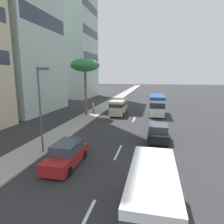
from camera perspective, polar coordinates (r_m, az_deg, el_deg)
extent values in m
plane|color=#2D2D30|center=(35.43, 7.67, 0.51)|extent=(198.00, 198.00, 0.00)
cube|color=#9E9B93|center=(36.63, -3.25, 1.04)|extent=(162.00, 2.95, 0.15)
cube|color=silver|center=(9.79, -8.16, -29.19)|extent=(3.20, 0.16, 0.01)
cube|color=silver|center=(16.53, 1.80, -11.51)|extent=(3.20, 0.16, 0.01)
cube|color=silver|center=(28.15, 6.39, -2.13)|extent=(3.20, 0.16, 0.01)
cube|color=white|center=(9.06, 11.60, -22.63)|extent=(5.23, 1.92, 2.25)
cube|color=#2D3842|center=(8.80, 11.73, -19.94)|extent=(5.24, 1.92, 0.54)
cylinder|color=black|center=(10.93, 6.39, -22.06)|extent=(0.72, 0.24, 0.72)
cylinder|color=black|center=(10.94, 16.70, -22.45)|extent=(0.72, 0.24, 0.72)
cube|color=black|center=(19.80, 13.18, -6.25)|extent=(4.24, 1.88, 0.78)
cube|color=#38424C|center=(19.40, 13.27, -4.42)|extent=(2.33, 1.73, 0.64)
cylinder|color=black|center=(21.13, 10.75, -5.77)|extent=(0.64, 0.22, 0.64)
cylinder|color=black|center=(21.16, 15.46, -5.95)|extent=(0.64, 0.22, 0.64)
cylinder|color=black|center=(18.62, 10.50, -8.04)|extent=(0.64, 0.22, 0.64)
cylinder|color=black|center=(18.66, 15.87, -8.24)|extent=(0.64, 0.22, 0.64)
cube|color=#A51E1E|center=(14.43, -13.14, -12.79)|extent=(4.37, 1.74, 0.79)
cube|color=#38424C|center=(14.34, -12.89, -9.82)|extent=(2.40, 1.60, 0.65)
cylinder|color=black|center=(13.12, -12.43, -16.49)|extent=(0.64, 0.22, 0.64)
cylinder|color=black|center=(13.82, -18.70, -15.35)|extent=(0.64, 0.22, 0.64)
cylinder|color=black|center=(15.38, -8.14, -12.11)|extent=(0.64, 0.22, 0.64)
cylinder|color=black|center=(15.98, -13.64, -11.41)|extent=(0.64, 0.22, 0.64)
cube|color=beige|center=(31.00, 1.95, 1.55)|extent=(5.15, 2.03, 2.19)
cube|color=#2D3842|center=(30.93, 1.95, 2.43)|extent=(5.16, 2.03, 0.53)
cylinder|color=black|center=(29.51, 3.23, -0.78)|extent=(0.72, 0.24, 0.72)
cylinder|color=black|center=(29.87, -0.42, -0.62)|extent=(0.72, 0.24, 0.72)
cylinder|color=black|center=(32.51, 4.10, 0.29)|extent=(0.72, 0.24, 0.72)
cylinder|color=black|center=(32.84, 0.77, 0.43)|extent=(0.72, 0.24, 0.72)
cube|color=silver|center=(31.46, 12.96, 1.69)|extent=(6.03, 2.17, 2.42)
cube|color=#1E4C93|center=(31.27, 13.07, 4.30)|extent=(6.03, 2.17, 0.46)
cube|color=#28333D|center=(31.40, 12.99, 2.52)|extent=(6.04, 2.17, 0.81)
cylinder|color=black|center=(33.36, 11.09, 0.49)|extent=(0.84, 0.26, 0.84)
cylinder|color=black|center=(33.38, 14.63, 0.35)|extent=(0.84, 0.26, 0.84)
cylinder|color=black|center=(29.92, 10.93, -0.68)|extent=(0.84, 0.26, 0.84)
cylinder|color=black|center=(29.95, 14.87, -0.84)|extent=(0.84, 0.26, 0.84)
cylinder|color=navy|center=(31.29, -5.44, 0.27)|extent=(0.14, 0.14, 0.86)
cylinder|color=navy|center=(31.44, -5.35, 0.32)|extent=(0.14, 0.14, 0.86)
cube|color=gold|center=(31.23, -5.42, 1.69)|extent=(0.38, 0.33, 0.68)
sphere|color=beige|center=(31.17, -5.44, 2.53)|extent=(0.23, 0.23, 0.23)
cylinder|color=brown|center=(30.09, -7.64, 5.57)|extent=(0.39, 0.39, 6.86)
ellipsoid|color=#388442|center=(30.00, -7.84, 13.34)|extent=(4.27, 4.27, 1.92)
cylinder|color=#4C4C51|center=(16.25, -20.10, 0.30)|extent=(0.14, 0.14, 6.70)
cube|color=#4C4C51|center=(15.77, -19.45, 11.74)|extent=(0.24, 0.90, 0.20)
cube|color=#2D3847|center=(35.35, -18.77, 23.91)|extent=(12.41, 0.08, 2.44)
cube|color=#B2C6BC|center=(59.39, -12.80, 25.53)|extent=(13.19, 12.95, 43.23)
cube|color=#2D3847|center=(55.23, -6.02, 15.55)|extent=(12.13, 0.08, 2.16)
cube|color=#2D3847|center=(56.09, -6.15, 21.90)|extent=(12.13, 0.08, 2.16)
cube|color=#2D3847|center=(57.62, -6.29, 27.98)|extent=(12.13, 0.08, 2.16)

